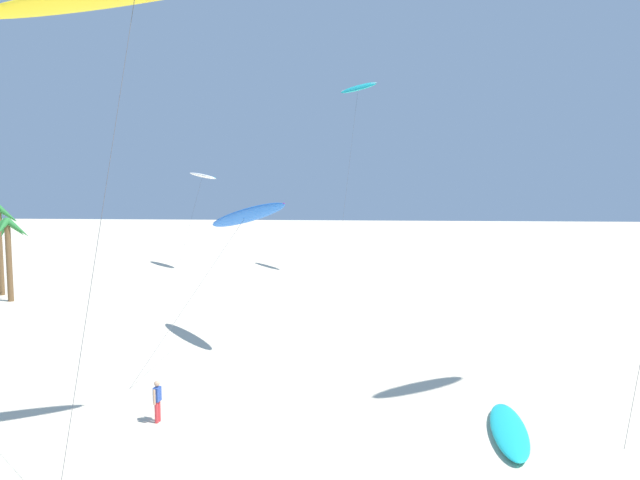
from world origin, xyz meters
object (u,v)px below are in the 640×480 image
flying_kite_4 (202,176)px  person_foreground_walker (157,400)px  palm_tree_1 (7,237)px  grounded_kite_0 (509,430)px  flying_kite_0 (245,216)px  flying_kite_1 (358,88)px

flying_kite_4 → person_foreground_walker: flying_kite_4 is taller
palm_tree_1 → flying_kite_4: flying_kite_4 is taller
flying_kite_4 → person_foreground_walker: 42.69m
grounded_kite_0 → person_foreground_walker: 12.72m
flying_kite_0 → person_foreground_walker: (-0.94, -10.92, -6.28)m
grounded_kite_0 → flying_kite_4: bearing=119.7°
flying_kite_1 → person_foreground_walker: bearing=-99.5°
person_foreground_walker → flying_kite_4: bearing=104.3°
palm_tree_1 → flying_kite_4: 22.32m
palm_tree_1 → flying_kite_1: bearing=34.7°
palm_tree_1 → flying_kite_0: size_ratio=0.59×
flying_kite_0 → flying_kite_4: 31.69m
palm_tree_1 → grounded_kite_0: bearing=-32.7°
flying_kite_1 → grounded_kite_0: 43.60m
palm_tree_1 → flying_kite_0: flying_kite_0 is taller
flying_kite_0 → flying_kite_1: (5.59, 27.99, 11.70)m
grounded_kite_0 → palm_tree_1: bearing=147.3°
flying_kite_4 → flying_kite_0: bearing=-69.1°
flying_kite_1 → flying_kite_4: (-16.84, 1.50, -8.82)m
person_foreground_walker → palm_tree_1: bearing=133.4°
flying_kite_4 → flying_kite_1: bearing=-5.1°
palm_tree_1 → flying_kite_1: flying_kite_1 is taller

